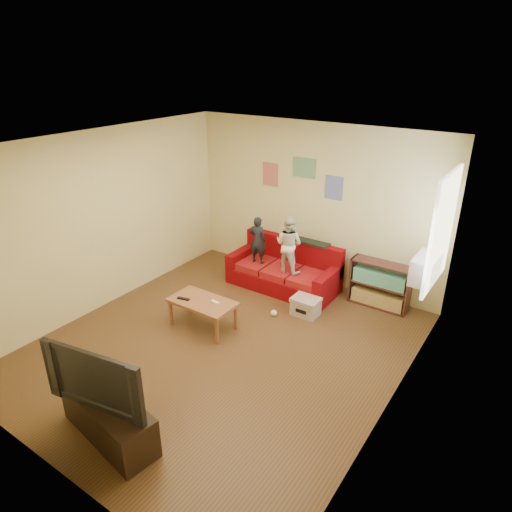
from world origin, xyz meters
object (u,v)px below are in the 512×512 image
Objects in this scene: child_a at (258,240)px; tv_stand at (109,418)px; coffee_table at (202,304)px; bookshelf at (380,287)px; file_box at (306,306)px; child_b at (289,244)px; sofa at (285,271)px; television at (101,374)px.

tv_stand is at bearing 90.41° from child_a.
coffee_table is at bearing 113.33° from tv_stand.
file_box is at bearing -132.43° from bookshelf.
sofa is at bearing -46.59° from child_b.
television is (0.08, -3.74, -0.07)m from child_b.
child_b reaches higher than sofa.
child_a is (-0.45, -0.16, 0.52)m from sofa.
child_b reaches higher than file_box.
television is at bearing -86.62° from sofa.
child_b is 0.78× the size of tv_stand.
coffee_table is 2.76m from bookshelf.
child_b is (0.15, -0.16, 0.59)m from sofa.
television reaches higher than file_box.
television is at bearing -107.73° from bookshelf.
child_b is 1.56m from bookshelf.
sofa is 1.92× the size of child_b.
child_a is at bearing 90.30° from television.
child_b is at bearing -47.69° from sofa.
sofa is 0.63m from child_b.
child_a is at bearing -168.38° from bookshelf.
sofa reaches higher than coffee_table.
tv_stand is at bearing -86.62° from sofa.
child_a is 2.11m from bookshelf.
tv_stand is at bearing 92.36° from child_b.
sofa is 3.91m from tv_stand.
tv_stand is at bearing -75.51° from coffee_table.
television is (-0.52, -3.27, 0.65)m from file_box.
child_b is 1.05m from file_box.
child_a is 1.99× the size of file_box.
bookshelf is 4.39m from television.
sofa reaches higher than tv_stand.
television is (0.55, -2.14, 0.42)m from coffee_table.
child_b is 3.80m from tv_stand.
tv_stand is (0.68, -3.74, -0.57)m from child_a.
child_a is 0.88× the size of bookshelf.
child_a reaches higher than bookshelf.
sofa is 1.50× the size of tv_stand.
television is at bearing 0.00° from tv_stand.
television reaches higher than coffee_table.
sofa is 4.45× the size of file_box.
tv_stand is (-0.52, -3.27, 0.08)m from file_box.
file_box is 3.37m from television.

